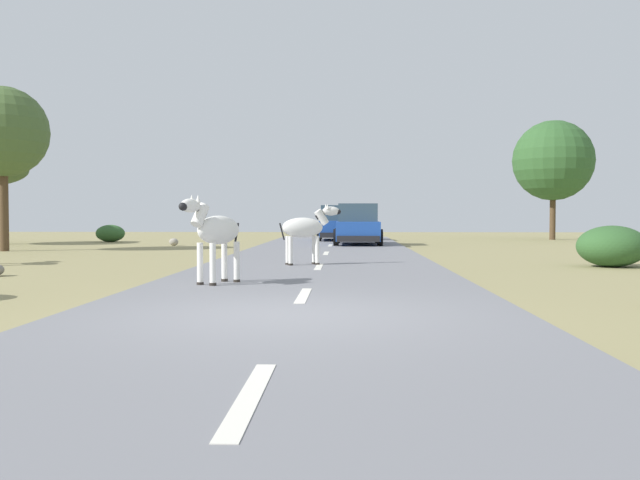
% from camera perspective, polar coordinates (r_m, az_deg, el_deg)
% --- Properties ---
extents(ground_plane, '(90.00, 90.00, 0.00)m').
position_cam_1_polar(ground_plane, '(8.82, -3.09, -6.38)').
color(ground_plane, '#8E8456').
extents(road, '(6.00, 64.00, 0.05)m').
position_cam_1_polar(road, '(8.80, -2.16, -6.23)').
color(road, slate).
rests_on(road, ground_plane).
extents(lane_markings, '(0.16, 56.00, 0.01)m').
position_cam_1_polar(lane_markings, '(7.81, -2.72, -7.08)').
color(lane_markings, silver).
rests_on(lane_markings, road).
extents(zebra_0, '(0.99, 1.58, 1.60)m').
position_cam_1_polar(zebra_0, '(12.68, -8.57, 0.71)').
color(zebra_0, silver).
rests_on(zebra_0, road).
extents(zebra_1, '(1.56, 0.81, 1.53)m').
position_cam_1_polar(zebra_1, '(17.47, -1.17, 0.96)').
color(zebra_1, silver).
rests_on(zebra_1, road).
extents(car_0, '(2.11, 4.38, 1.74)m').
position_cam_1_polar(car_0, '(35.02, 1.43, 1.31)').
color(car_0, '#1E479E').
rests_on(car_0, road).
extents(car_1, '(2.04, 4.35, 1.74)m').
position_cam_1_polar(car_1, '(29.86, 3.11, 1.18)').
color(car_1, '#1E479E').
rests_on(car_1, road).
extents(tree_3, '(4.23, 4.23, 6.31)m').
position_cam_1_polar(tree_3, '(39.00, 18.57, 6.19)').
color(tree_3, '#4C3823').
rests_on(tree_3, ground_plane).
extents(tree_4, '(3.24, 3.24, 5.92)m').
position_cam_1_polar(tree_4, '(27.67, -24.57, 8.03)').
color(tree_4, '#4C3823').
rests_on(tree_4, ground_plane).
extents(bush_0, '(1.39, 1.25, 0.83)m').
position_cam_1_polar(bush_0, '(35.27, -16.81, 0.53)').
color(bush_0, '#2D5628').
rests_on(bush_0, ground_plane).
extents(bush_4, '(1.73, 1.56, 1.04)m').
position_cam_1_polar(bush_4, '(18.83, 22.82, -0.48)').
color(bush_4, '#2D5628').
rests_on(bush_4, ground_plane).
extents(rock_2, '(0.40, 0.34, 0.31)m').
position_cam_1_polar(rock_2, '(30.26, -11.90, -0.16)').
color(rock_2, gray).
rests_on(rock_2, ground_plane).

